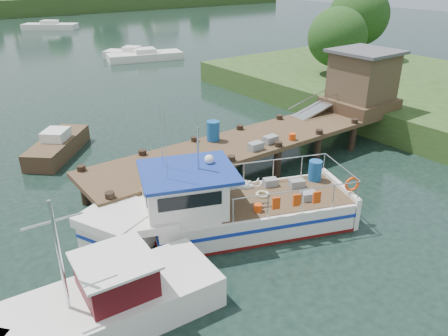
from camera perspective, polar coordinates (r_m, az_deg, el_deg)
ground_plane at (r=18.78m, az=-0.29°, el=-1.28°), size 160.00×160.00×0.00m
dock at (r=22.21m, az=13.49°, el=8.43°), size 16.60×3.00×4.78m
lobster_boat at (r=14.77m, az=-0.76°, el=-5.45°), size 9.24×5.38×4.55m
work_boat at (r=11.74m, az=-17.39°, el=-17.40°), size 7.30×2.66×3.83m
moored_rowboat at (r=22.35m, az=-20.91°, el=2.73°), size 3.99×4.23×1.26m
moored_far at (r=69.77m, az=-21.77°, el=16.83°), size 7.39×6.58×1.26m
moored_b at (r=44.81m, az=-11.91°, el=14.33°), size 4.89×5.31×1.19m
moored_c at (r=44.00m, az=-10.28°, el=14.23°), size 7.38×4.07×1.11m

